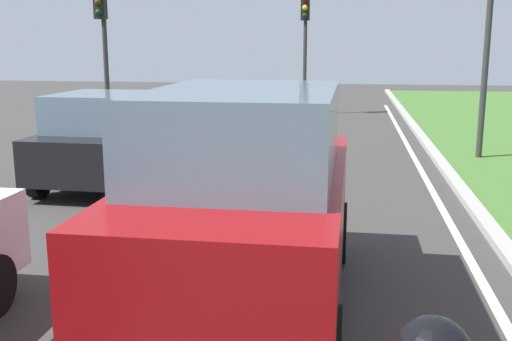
{
  "coord_description": "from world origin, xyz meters",
  "views": [
    {
      "loc": [
        2.02,
        2.78,
        2.7
      ],
      "look_at": [
        0.94,
        9.8,
        1.2
      ],
      "focal_mm": 42.54,
      "sensor_mm": 36.0,
      "label": 1
    }
  ],
  "objects_px": {
    "car_hatchback_far": "(104,139)",
    "traffic_light_overhead_left": "(103,31)",
    "traffic_light_far_median": "(305,30)",
    "car_suv_ahead": "(247,200)",
    "traffic_light_near_right": "(491,5)"
  },
  "relations": [
    {
      "from": "car_suv_ahead",
      "to": "traffic_light_near_right",
      "type": "bearing_deg",
      "value": 65.73
    },
    {
      "from": "car_suv_ahead",
      "to": "traffic_light_overhead_left",
      "type": "height_order",
      "value": "traffic_light_overhead_left"
    },
    {
      "from": "car_suv_ahead",
      "to": "traffic_light_near_right",
      "type": "relative_size",
      "value": 0.87
    },
    {
      "from": "car_hatchback_far",
      "to": "traffic_light_overhead_left",
      "type": "distance_m",
      "value": 6.45
    },
    {
      "from": "car_hatchback_far",
      "to": "car_suv_ahead",
      "type": "bearing_deg",
      "value": -53.49
    },
    {
      "from": "traffic_light_near_right",
      "to": "car_suv_ahead",
      "type": "bearing_deg",
      "value": -114.56
    },
    {
      "from": "traffic_light_far_median",
      "to": "car_hatchback_far",
      "type": "bearing_deg",
      "value": -103.52
    },
    {
      "from": "traffic_light_overhead_left",
      "to": "traffic_light_far_median",
      "type": "bearing_deg",
      "value": 51.51
    },
    {
      "from": "traffic_light_far_median",
      "to": "traffic_light_near_right",
      "type": "bearing_deg",
      "value": -60.91
    },
    {
      "from": "traffic_light_near_right",
      "to": "traffic_light_far_median",
      "type": "relative_size",
      "value": 1.12
    },
    {
      "from": "traffic_light_near_right",
      "to": "traffic_light_overhead_left",
      "type": "xyz_separation_m",
      "value": [
        -9.96,
        2.02,
        -0.48
      ]
    },
    {
      "from": "car_suv_ahead",
      "to": "traffic_light_far_median",
      "type": "distance_m",
      "value": 17.5
    },
    {
      "from": "car_suv_ahead",
      "to": "car_hatchback_far",
      "type": "relative_size",
      "value": 1.21
    },
    {
      "from": "car_hatchback_far",
      "to": "traffic_light_overhead_left",
      "type": "bearing_deg",
      "value": 113.27
    },
    {
      "from": "car_suv_ahead",
      "to": "car_hatchback_far",
      "type": "distance_m",
      "value": 6.36
    }
  ]
}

